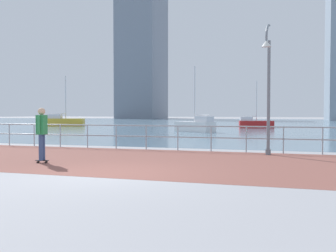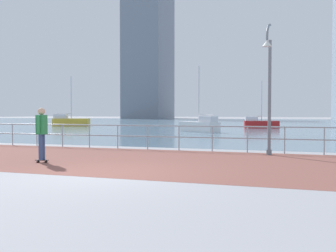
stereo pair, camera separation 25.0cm
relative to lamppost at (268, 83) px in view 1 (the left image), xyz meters
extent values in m
plane|color=#9E9EA3|center=(-3.64, 34.31, -2.67)|extent=(220.00, 220.00, 0.00)
cube|color=brown|center=(-3.64, -2.78, -2.66)|extent=(28.00, 7.11, 0.01)
cube|color=slate|center=(-3.64, 45.77, -2.66)|extent=(180.00, 88.00, 0.00)
cylinder|color=#9EADB7|center=(-12.04, 0.77, -2.16)|extent=(0.05, 0.05, 1.02)
cylinder|color=#9EADB7|center=(-10.64, 0.77, -2.16)|extent=(0.05, 0.05, 1.02)
cylinder|color=#9EADB7|center=(-9.24, 0.77, -2.16)|extent=(0.05, 0.05, 1.02)
cylinder|color=#9EADB7|center=(-7.84, 0.77, -2.16)|extent=(0.05, 0.05, 1.02)
cylinder|color=#9EADB7|center=(-6.44, 0.77, -2.16)|extent=(0.05, 0.05, 1.02)
cylinder|color=#9EADB7|center=(-5.04, 0.77, -2.16)|extent=(0.05, 0.05, 1.02)
cylinder|color=#9EADB7|center=(-3.64, 0.77, -2.16)|extent=(0.05, 0.05, 1.02)
cylinder|color=#9EADB7|center=(-2.24, 0.77, -2.16)|extent=(0.05, 0.05, 1.02)
cylinder|color=#9EADB7|center=(-0.84, 0.77, -2.16)|extent=(0.05, 0.05, 1.02)
cylinder|color=#9EADB7|center=(0.56, 0.77, -2.16)|extent=(0.05, 0.05, 1.02)
cylinder|color=#9EADB7|center=(1.96, 0.77, -2.16)|extent=(0.05, 0.05, 1.02)
cylinder|color=#9EADB7|center=(-3.64, 0.77, -1.65)|extent=(25.20, 0.06, 0.06)
cylinder|color=#9EADB7|center=(-3.64, 0.77, -2.10)|extent=(25.20, 0.06, 0.06)
cylinder|color=slate|center=(0.02, 0.17, -2.57)|extent=(0.19, 0.19, 0.20)
cylinder|color=slate|center=(0.02, 0.17, -0.55)|extent=(0.12, 0.12, 4.23)
cylinder|color=slate|center=(0.01, 0.10, 2.10)|extent=(0.11, 0.19, 0.11)
cylinder|color=slate|center=(-0.01, -0.05, 2.06)|extent=(0.11, 0.20, 0.15)
cylinder|color=slate|center=(-0.02, -0.18, 1.97)|extent=(0.11, 0.19, 0.18)
cylinder|color=slate|center=(-0.04, -0.28, 1.85)|extent=(0.10, 0.17, 0.19)
cylinder|color=slate|center=(-0.04, -0.35, 1.71)|extent=(0.10, 0.14, 0.19)
cylinder|color=slate|center=(-0.05, -0.37, 1.56)|extent=(0.09, 0.10, 0.17)
cone|color=silver|center=(-0.05, -0.37, 1.36)|extent=(0.36, 0.36, 0.22)
cylinder|color=black|center=(-6.44, -4.33, -2.64)|extent=(0.07, 0.04, 0.06)
cylinder|color=black|center=(-6.42, -4.41, -2.64)|extent=(0.07, 0.04, 0.06)
cylinder|color=black|center=(-6.69, -4.38, -2.64)|extent=(0.07, 0.04, 0.06)
cylinder|color=black|center=(-6.67, -4.46, -2.64)|extent=(0.07, 0.04, 0.06)
cube|color=black|center=(-6.56, -4.40, -2.59)|extent=(0.41, 0.19, 0.02)
cylinder|color=#384C7A|center=(-6.57, -4.32, -2.17)|extent=(0.15, 0.15, 0.80)
cylinder|color=#384C7A|center=(-6.54, -4.47, -2.17)|extent=(0.15, 0.15, 0.80)
cube|color=#2D8C4C|center=(-6.56, -4.40, -1.47)|extent=(0.31, 0.38, 0.60)
cylinder|color=#2D8C4C|center=(-6.61, -4.17, -1.46)|extent=(0.11, 0.11, 0.57)
cylinder|color=#2D8C4C|center=(-6.51, -4.62, -1.46)|extent=(0.11, 0.11, 0.57)
sphere|color=#DBAD89|center=(-6.56, -4.40, -1.06)|extent=(0.22, 0.22, 0.22)
cube|color=white|center=(-6.69, 16.62, -2.25)|extent=(3.87, 3.17, 0.83)
cube|color=silver|center=(-5.73, 15.96, -1.61)|extent=(1.62, 1.48, 0.46)
cylinder|color=silver|center=(-6.69, 16.62, 0.46)|extent=(0.09, 0.09, 4.60)
cylinder|color=silver|center=(-5.98, 16.14, -1.29)|extent=(1.48, 1.04, 0.07)
cube|color=#B21E1E|center=(-2.44, 26.48, -2.29)|extent=(3.64, 1.87, 0.75)
cube|color=silver|center=(-3.45, 26.23, -1.71)|extent=(1.40, 1.03, 0.41)
cylinder|color=silver|center=(-2.44, 26.48, 0.15)|extent=(0.08, 0.08, 4.15)
cylinder|color=silver|center=(-3.18, 26.30, -1.42)|extent=(1.54, 0.44, 0.07)
cube|color=gold|center=(-24.45, 25.51, -2.21)|extent=(4.44, 2.47, 0.91)
cube|color=silver|center=(-25.67, 25.14, -1.50)|extent=(1.73, 1.32, 0.51)
cylinder|color=silver|center=(-24.45, 25.51, 0.77)|extent=(0.10, 0.10, 5.05)
cylinder|color=silver|center=(-25.35, 25.24, -1.15)|extent=(1.85, 0.62, 0.08)
cube|color=slate|center=(-40.62, 92.54, 17.66)|extent=(11.53, 14.64, 40.65)
camera|label=1|loc=(0.72, -14.64, -1.12)|focal=41.39mm
camera|label=2|loc=(0.96, -14.57, -1.12)|focal=41.39mm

